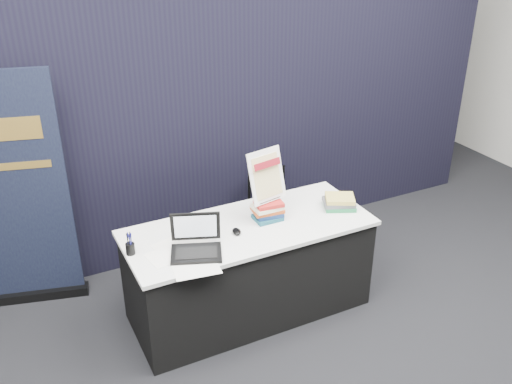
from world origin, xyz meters
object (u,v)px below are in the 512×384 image
object	(u,v)px
info_sign	(267,177)
display_table	(249,269)
stacking_chair	(273,208)
book_stack_short	(339,202)
laptop	(194,244)
book_stack_tall	(268,210)
pullup_banner	(19,207)

from	to	relation	value
info_sign	display_table	bearing A→B (deg)	-171.39
display_table	stacking_chair	xyz separation A→B (m)	(0.57, 0.67, 0.06)
info_sign	stacking_chair	size ratio (longest dim) A/B	0.50
stacking_chair	book_stack_short	bearing A→B (deg)	-97.90
laptop	book_stack_tall	xyz separation A→B (m)	(0.65, 0.18, 0.01)
display_table	book_stack_short	world-z (taller)	book_stack_short
display_table	laptop	bearing A→B (deg)	-163.40
display_table	book_stack_short	xyz separation A→B (m)	(0.74, -0.05, 0.42)
display_table	info_sign	distance (m)	0.73
laptop	pullup_banner	distance (m)	1.43
book_stack_short	stacking_chair	xyz separation A→B (m)	(-0.17, 0.72, -0.36)
display_table	info_sign	world-z (taller)	info_sign
display_table	pullup_banner	bearing A→B (deg)	148.20
info_sign	pullup_banner	distance (m)	1.85
display_table	pullup_banner	size ratio (longest dim) A/B	0.97
pullup_banner	stacking_chair	bearing A→B (deg)	8.17
laptop	info_sign	size ratio (longest dim) A/B	1.00
book_stack_short	book_stack_tall	bearing A→B (deg)	171.34
book_stack_short	stacking_chair	bearing A→B (deg)	103.49
display_table	stacking_chair	world-z (taller)	stacking_chair
display_table	book_stack_tall	xyz separation A→B (m)	(0.18, 0.03, 0.44)
display_table	book_stack_short	distance (m)	0.85
book_stack_tall	info_sign	size ratio (longest dim) A/B	0.55
book_stack_tall	info_sign	world-z (taller)	info_sign
laptop	display_table	bearing A→B (deg)	37.82
laptop	stacking_chair	distance (m)	1.37
book_stack_tall	info_sign	xyz separation A→B (m)	(0.00, 0.03, 0.26)
info_sign	stacking_chair	bearing A→B (deg)	45.96
stacking_chair	pullup_banner	bearing A→B (deg)	152.06
display_table	laptop	world-z (taller)	laptop
display_table	info_sign	size ratio (longest dim) A/B	4.56
book_stack_tall	stacking_chair	bearing A→B (deg)	58.50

